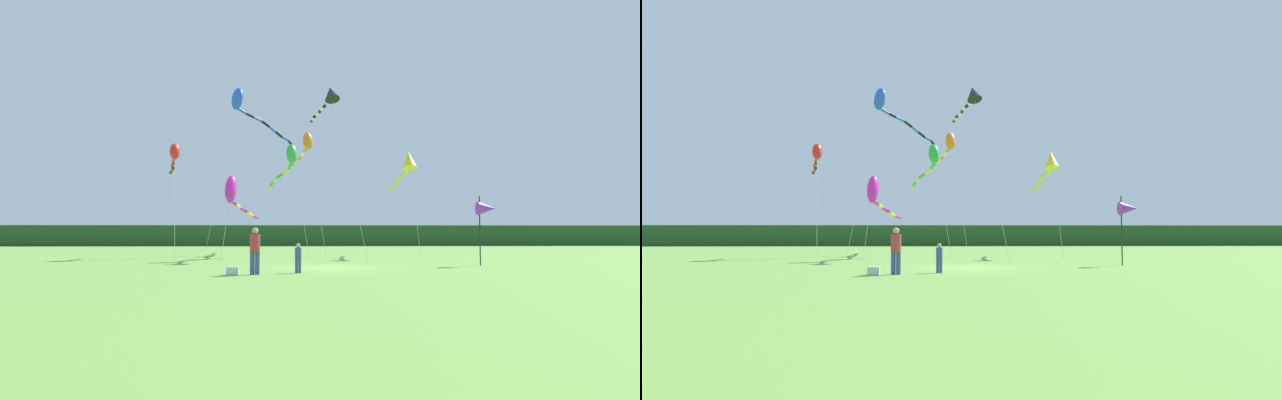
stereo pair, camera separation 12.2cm
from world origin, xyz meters
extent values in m
plane|color=#6B9E42|center=(0.00, 0.00, 0.00)|extent=(120.00, 120.00, 0.00)
cube|color=#234C23|center=(0.00, 45.00, 1.32)|extent=(108.00, 3.19, 2.65)
cylinder|color=#334C8C|center=(-3.01, -3.95, 0.43)|extent=(0.18, 0.18, 0.87)
cylinder|color=#334C8C|center=(-2.81, -3.95, 0.43)|extent=(0.18, 0.18, 0.87)
cylinder|color=#B23338|center=(-2.91, -3.95, 1.21)|extent=(0.40, 0.40, 0.69)
sphere|color=tan|center=(-2.91, -3.95, 1.68)|extent=(0.25, 0.25, 0.25)
cylinder|color=#334C8C|center=(-1.31, -3.17, 0.29)|extent=(0.12, 0.12, 0.57)
cylinder|color=#334C8C|center=(-1.18, -3.17, 0.29)|extent=(0.12, 0.12, 0.57)
cylinder|color=#334C8C|center=(-1.24, -3.17, 0.80)|extent=(0.26, 0.26, 0.45)
sphere|color=tan|center=(-1.24, -3.17, 1.10)|extent=(0.17, 0.17, 0.17)
cube|color=silver|center=(-3.75, -4.01, 0.15)|extent=(0.46, 0.37, 0.30)
cylinder|color=black|center=(7.78, 1.47, 1.73)|extent=(0.06, 0.06, 3.45)
cone|color=purple|center=(8.13, 1.47, 2.83)|extent=(0.90, 0.70, 0.70)
cylinder|color=#B2B2B2|center=(-5.40, 6.01, 2.11)|extent=(0.31, 1.89, 4.22)
ellipsoid|color=#E026B2|center=(-5.26, 6.95, 4.21)|extent=(0.87, 1.29, 1.87)
cylinder|color=#E026B2|center=(-5.16, 7.41, 3.44)|extent=(0.40, 1.00, 0.36)
cylinder|color=yellow|center=(-5.01, 8.34, 3.30)|extent=(0.31, 0.98, 0.31)
cylinder|color=#E026B2|center=(-4.79, 9.25, 3.12)|extent=(0.54, 1.00, 0.44)
cylinder|color=yellow|center=(-4.47, 10.14, 2.88)|extent=(0.49, 1.01, 0.43)
cylinder|color=#E026B2|center=(-4.18, 11.04, 2.71)|extent=(0.50, 0.98, 0.31)
cylinder|color=#B2B2B2|center=(0.08, 14.77, 4.45)|extent=(1.23, 4.56, 8.92)
ellipsoid|color=orange|center=(-0.52, 17.04, 8.91)|extent=(1.04, 1.32, 1.63)
cylinder|color=orange|center=(-0.68, 17.50, 8.27)|extent=(0.51, 1.00, 0.31)
cylinder|color=white|center=(-0.91, 18.43, 8.09)|extent=(0.36, 1.04, 0.44)
cylinder|color=orange|center=(-1.13, 19.38, 7.90)|extent=(0.48, 1.01, 0.34)
cylinder|color=white|center=(-1.49, 20.27, 7.73)|extent=(0.63, 0.99, 0.38)
cylinder|color=orange|center=(-1.72, 21.19, 7.58)|extent=(0.22, 1.00, 0.32)
cylinder|color=white|center=(-1.88, 22.13, 7.46)|extent=(0.49, 1.01, 0.32)
cylinder|color=#B2B2B2|center=(1.74, 6.94, 5.31)|extent=(1.81, 4.30, 10.63)
cone|color=black|center=(0.85, 9.08, 10.62)|extent=(1.39, 1.55, 1.28)
cylinder|color=black|center=(0.81, 9.26, 10.18)|extent=(0.28, 0.47, 0.31)
cylinder|color=white|center=(0.68, 9.61, 10.10)|extent=(0.38, 0.45, 0.24)
cylinder|color=black|center=(0.49, 9.94, 10.02)|extent=(0.38, 0.48, 0.30)
cylinder|color=white|center=(0.31, 10.27, 9.93)|extent=(0.38, 0.46, 0.28)
cylinder|color=black|center=(0.18, 10.61, 9.83)|extent=(0.27, 0.46, 0.31)
cylinder|color=white|center=(0.06, 10.96, 9.71)|extent=(0.39, 0.48, 0.32)
cylinder|color=black|center=(-0.12, 11.30, 9.62)|extent=(0.36, 0.45, 0.26)
cylinder|color=white|center=(-0.24, 11.65, 9.54)|extent=(0.27, 0.45, 0.29)
cylinder|color=black|center=(-0.32, 12.02, 9.47)|extent=(0.28, 0.44, 0.25)
cylinder|color=#B2B2B2|center=(-6.49, 11.53, 5.60)|extent=(1.70, 3.06, 11.21)
ellipsoid|color=blue|center=(-5.65, 13.04, 11.21)|extent=(1.22, 1.22, 1.76)
cylinder|color=blue|center=(-5.36, 13.36, 10.42)|extent=(0.76, 0.81, 0.43)
cylinder|color=black|center=(-4.85, 14.04, 10.26)|extent=(0.63, 0.85, 0.29)
cylinder|color=blue|center=(-4.35, 14.73, 10.14)|extent=(0.74, 0.80, 0.35)
cylinder|color=black|center=(-3.80, 15.38, 9.92)|extent=(0.73, 0.84, 0.47)
cylinder|color=blue|center=(-3.30, 16.07, 9.64)|extent=(0.66, 0.88, 0.46)
cylinder|color=black|center=(-2.83, 16.78, 9.37)|extent=(0.69, 0.87, 0.47)
cylinder|color=blue|center=(-2.35, 17.49, 9.16)|extent=(0.66, 0.85, 0.34)
cylinder|color=black|center=(-1.96, 18.24, 8.96)|extent=(0.51, 0.93, 0.46)
cylinder|color=#B2B2B2|center=(6.19, 9.01, 3.24)|extent=(0.27, 2.13, 6.49)
cone|color=yellow|center=(6.07, 10.07, 6.48)|extent=(1.08, 1.37, 1.45)
cylinder|color=yellow|center=(6.11, 10.41, 5.92)|extent=(0.29, 0.76, 0.35)
cylinder|color=yellow|center=(6.09, 11.11, 5.75)|extent=(0.33, 0.78, 0.39)
cylinder|color=yellow|center=(5.97, 11.80, 5.61)|extent=(0.33, 0.75, 0.28)
cylinder|color=yellow|center=(5.87, 12.50, 5.52)|extent=(0.27, 0.75, 0.30)
cylinder|color=yellow|center=(5.87, 13.19, 5.35)|extent=(0.28, 0.79, 0.43)
cylinder|color=yellow|center=(5.85, 13.89, 5.11)|extent=(0.33, 0.79, 0.42)
cylinder|color=yellow|center=(5.71, 14.58, 4.93)|extent=(0.37, 0.77, 0.33)
cylinder|color=#B2B2B2|center=(-1.13, 10.11, 3.56)|extent=(1.21, 3.82, 7.12)
ellipsoid|color=green|center=(-1.72, 12.01, 7.11)|extent=(1.08, 1.35, 1.61)
cylinder|color=green|center=(-1.81, 12.47, 6.37)|extent=(0.38, 1.01, 0.51)
cylinder|color=yellow|center=(-2.13, 13.33, 6.08)|extent=(0.65, 0.96, 0.46)
cylinder|color=green|center=(-2.59, 14.13, 5.83)|extent=(0.67, 0.94, 0.42)
cylinder|color=yellow|center=(-2.97, 14.97, 5.63)|extent=(0.49, 0.98, 0.36)
cylinder|color=green|center=(-3.25, 15.86, 5.40)|extent=(0.47, 1.00, 0.47)
cylinder|color=yellow|center=(-3.49, 16.76, 5.18)|extent=(0.42, 0.98, 0.36)
cylinder|color=#B2B2B2|center=(-8.79, 8.02, 3.46)|extent=(1.06, 4.04, 6.94)
ellipsoid|color=red|center=(-9.31, 10.02, 6.93)|extent=(0.88, 1.16, 1.29)
cylinder|color=red|center=(-9.41, 10.25, 6.41)|extent=(0.40, 0.59, 0.33)
cylinder|color=black|center=(-9.55, 10.73, 6.31)|extent=(0.30, 0.56, 0.26)
cylinder|color=red|center=(-9.70, 11.21, 6.23)|extent=(0.40, 0.57, 0.29)
cylinder|color=black|center=(-9.82, 11.69, 6.13)|extent=(0.24, 0.56, 0.32)
cylinder|color=red|center=(-9.95, 12.16, 5.98)|extent=(0.42, 0.59, 0.35)
cylinder|color=black|center=(-10.15, 12.62, 5.87)|extent=(0.38, 0.56, 0.26)
camera|label=1|loc=(-1.22, -24.64, 1.58)|focal=29.86mm
camera|label=2|loc=(-1.09, -24.65, 1.58)|focal=29.86mm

